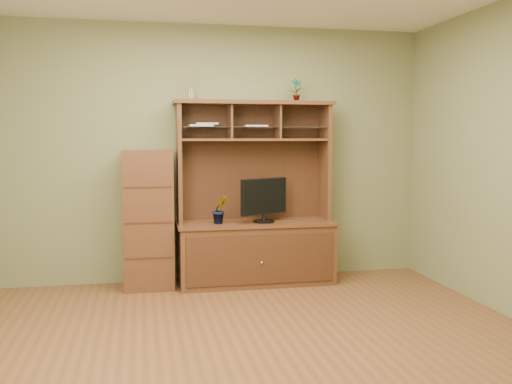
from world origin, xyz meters
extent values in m
cube|color=brown|center=(0.00, 0.00, -0.01)|extent=(4.50, 4.00, 0.02)
cube|color=olive|center=(0.00, 2.01, 1.35)|extent=(4.50, 0.02, 2.70)
cube|color=olive|center=(0.00, -2.01, 1.35)|extent=(4.50, 0.02, 2.70)
cube|color=#402012|center=(0.36, 1.71, 0.31)|extent=(1.60, 0.55, 0.62)
cube|color=#341B0E|center=(0.36, 1.42, 0.31)|extent=(1.50, 0.01, 0.50)
sphere|color=silver|center=(0.36, 1.41, 0.28)|extent=(0.02, 0.02, 0.02)
cube|color=#402012|center=(0.36, 1.71, 0.64)|extent=(1.64, 0.59, 0.03)
cube|color=#402012|center=(-0.42, 1.80, 1.27)|extent=(0.04, 0.35, 1.25)
cube|color=#402012|center=(1.14, 1.80, 1.27)|extent=(0.04, 0.35, 1.25)
cube|color=#341B0E|center=(0.36, 1.97, 1.27)|extent=(1.52, 0.02, 1.25)
cube|color=#402012|center=(0.36, 1.80, 1.88)|extent=(1.66, 0.40, 0.04)
cube|color=#402012|center=(0.36, 1.80, 1.50)|extent=(1.52, 0.32, 0.02)
cube|color=#402012|center=(0.11, 1.80, 1.69)|extent=(0.02, 0.31, 0.35)
cube|color=#402012|center=(0.62, 1.80, 1.69)|extent=(0.02, 0.31, 0.35)
cube|color=silver|center=(0.36, 1.79, 1.63)|extent=(1.50, 0.27, 0.01)
cylinder|color=black|center=(0.44, 1.65, 0.66)|extent=(0.22, 0.22, 0.02)
cylinder|color=black|center=(0.44, 1.65, 0.71)|extent=(0.04, 0.04, 0.07)
cube|color=black|center=(0.44, 1.65, 0.92)|extent=(0.53, 0.31, 0.37)
imported|color=#2D581E|center=(-0.02, 1.65, 0.79)|extent=(0.19, 0.17, 0.29)
imported|color=#2C6A25|center=(0.82, 1.80, 2.02)|extent=(0.14, 0.11, 0.25)
cylinder|color=silver|center=(-0.30, 1.80, 1.96)|extent=(0.06, 0.06, 0.11)
cylinder|color=#8E6947|center=(-0.30, 1.80, 2.11)|extent=(0.04, 0.04, 0.20)
cube|color=#A9A9AD|center=(-0.19, 1.80, 1.64)|extent=(0.25, 0.19, 0.02)
cube|color=#A9A9AD|center=(-0.12, 1.80, 1.66)|extent=(0.24, 0.19, 0.02)
cube|color=#A9A9AD|center=(0.38, 1.80, 1.64)|extent=(0.23, 0.18, 0.02)
cube|color=#402012|center=(-0.74, 1.76, 0.70)|extent=(0.50, 0.45, 1.40)
cube|color=#341B0E|center=(-0.74, 1.53, 0.35)|extent=(0.46, 0.01, 0.02)
cube|color=#341B0E|center=(-0.74, 1.53, 0.70)|extent=(0.46, 0.01, 0.01)
cube|color=#341B0E|center=(-0.74, 1.53, 1.05)|extent=(0.46, 0.01, 0.02)
camera|label=1|loc=(-0.81, -4.05, 1.52)|focal=40.00mm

